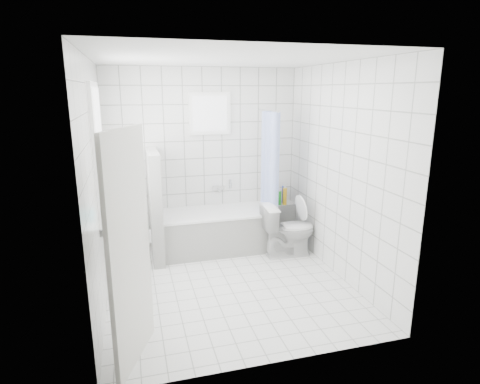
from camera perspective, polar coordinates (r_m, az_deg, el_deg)
name	(u,v)px	position (r m, az deg, el deg)	size (l,w,h in m)	color
ground	(229,284)	(4.97, -1.63, -12.99)	(3.00, 3.00, 0.00)	white
ceiling	(227,58)	(4.43, -1.88, 18.47)	(3.00, 3.00, 0.00)	white
wall_back	(204,158)	(5.97, -5.19, 4.80)	(2.80, 0.02, 2.60)	white
wall_front	(274,219)	(3.14, 4.81, -3.89)	(2.80, 0.02, 2.60)	white
wall_left	(97,187)	(4.42, -19.68, 0.67)	(0.02, 3.00, 2.60)	white
wall_right	(339,173)	(5.03, 13.94, 2.68)	(0.02, 3.00, 2.60)	white
window_left	(101,154)	(4.65, -19.20, 5.14)	(0.01, 0.90, 1.40)	white
window_back	(210,114)	(5.87, -4.27, 11.06)	(0.50, 0.01, 0.50)	white
window_sill	(110,218)	(4.81, -17.95, -3.55)	(0.18, 1.02, 0.08)	white
door	(130,251)	(3.43, -15.41, -8.10)	(0.04, 0.80, 2.00)	silver
bathtub	(217,230)	(5.88, -3.28, -5.47)	(1.61, 0.77, 0.58)	white
partition_wall	(155,206)	(5.59, -12.01, -1.89)	(0.15, 0.85, 1.50)	white
tiled_ledge	(281,220)	(6.42, 5.82, -3.96)	(0.40, 0.24, 0.55)	white
toilet	(289,230)	(5.69, 6.92, -5.34)	(0.42, 0.74, 0.75)	white
curtain_rod	(268,111)	(5.72, 3.99, 11.48)	(0.02, 0.02, 0.80)	silver
shower_curtain	(270,175)	(5.71, 4.27, 2.37)	(0.14, 0.48, 1.78)	#4A67D9
tub_faucet	(218,188)	(6.06, -3.11, 0.64)	(0.18, 0.06, 0.06)	silver
sill_bottles	(110,204)	(4.82, -17.95, -1.61)	(0.19, 0.60, 0.30)	white
ledge_bottles	(282,196)	(6.28, 5.96, -0.58)	(0.18, 0.18, 0.27)	blue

